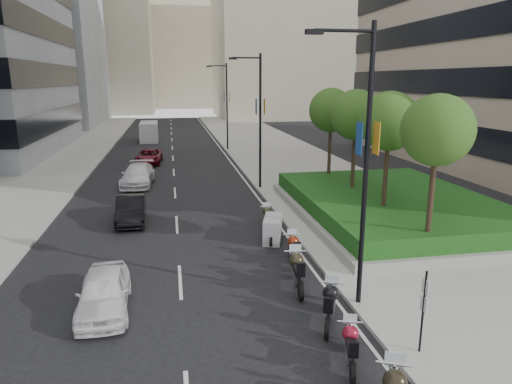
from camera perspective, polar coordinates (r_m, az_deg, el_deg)
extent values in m
plane|color=black|center=(14.17, -2.68, -17.36)|extent=(160.00, 160.00, 0.00)
cube|color=#9E9B93|center=(43.93, 3.53, 4.33)|extent=(10.00, 100.00, 0.15)
cube|color=#9E9B93|center=(43.88, -24.18, 3.13)|extent=(8.00, 100.00, 0.15)
cube|color=silver|center=(42.97, -3.36, 4.03)|extent=(0.12, 100.00, 0.01)
cube|color=silver|center=(42.65, -10.32, 3.75)|extent=(0.12, 100.00, 0.01)
cube|color=gray|center=(85.36, -27.12, 17.59)|extent=(22.00, 26.00, 30.00)
cube|color=#B7AD93|center=(95.58, 4.02, 20.25)|extent=(28.00, 24.00, 36.00)
cube|color=#B7AD93|center=(113.61, -19.86, 17.98)|extent=(26.00, 24.00, 34.00)
cube|color=#B7AD93|center=(132.57, -9.51, 18.75)|extent=(30.00, 24.00, 38.00)
cube|color=gray|center=(25.85, 16.55, -2.41)|extent=(10.00, 14.00, 0.40)
cube|color=#174012|center=(25.69, 16.65, -1.13)|extent=(9.40, 13.40, 0.80)
cylinder|color=#332319|center=(19.53, 20.97, -1.27)|extent=(0.22, 0.22, 4.00)
sphere|color=#264C17|center=(19.03, 21.72, 7.19)|extent=(2.80, 2.80, 2.80)
cylinder|color=#332319|center=(22.92, 15.83, 1.28)|extent=(0.22, 0.22, 4.00)
sphere|color=#264C17|center=(22.50, 16.32, 8.50)|extent=(2.80, 2.80, 2.80)
cylinder|color=#332319|center=(26.49, 12.04, 3.15)|extent=(0.22, 0.22, 4.00)
sphere|color=#264C17|center=(26.12, 12.36, 9.41)|extent=(2.80, 2.80, 2.80)
cylinder|color=#332319|center=(30.16, 9.15, 4.56)|extent=(0.22, 0.22, 4.00)
sphere|color=#264C17|center=(29.84, 9.36, 10.06)|extent=(2.80, 2.80, 2.80)
cylinder|color=black|center=(14.57, 13.55, 2.23)|extent=(0.16, 0.16, 9.00)
cylinder|color=black|center=(14.00, 11.01, 19.19)|extent=(1.80, 0.10, 0.10)
cube|color=black|center=(13.70, 7.29, 19.24)|extent=(0.50, 0.22, 0.14)
cube|color=orange|center=(14.51, 14.81, 6.52)|extent=(0.02, 0.45, 1.00)
cube|color=navy|center=(14.28, 12.76, 6.52)|extent=(0.02, 0.45, 1.00)
cylinder|color=black|center=(30.72, 0.54, 8.57)|extent=(0.16, 0.16, 9.00)
cylinder|color=black|center=(30.45, -1.18, 16.43)|extent=(1.80, 0.10, 0.10)
cube|color=black|center=(30.32, -2.93, 16.33)|extent=(0.50, 0.22, 0.14)
cube|color=orange|center=(30.69, 1.06, 10.62)|extent=(0.02, 0.45, 1.00)
cube|color=navy|center=(30.58, 0.02, 10.61)|extent=(0.02, 0.45, 1.00)
cylinder|color=black|center=(48.45, -3.64, 10.49)|extent=(0.16, 0.16, 9.00)
cylinder|color=black|center=(48.29, -4.82, 15.45)|extent=(1.80, 0.10, 0.10)
cube|color=black|center=(48.20, -5.92, 15.37)|extent=(0.50, 0.22, 0.14)
cube|color=orange|center=(48.44, -3.33, 11.80)|extent=(0.02, 0.45, 1.00)
cube|color=navy|center=(48.37, -4.00, 11.78)|extent=(0.02, 0.45, 1.00)
cylinder|color=black|center=(13.36, 20.12, -14.19)|extent=(0.06, 0.06, 2.50)
cube|color=silver|center=(13.01, 20.41, -11.07)|extent=(0.02, 0.32, 0.42)
cube|color=silver|center=(13.22, 20.23, -13.04)|extent=(0.02, 0.32, 0.42)
sphere|color=black|center=(11.15, 16.96, -21.76)|extent=(0.53, 0.53, 0.53)
cylinder|color=silver|center=(11.26, 16.95, -19.86)|extent=(0.78, 0.38, 0.06)
cylinder|color=black|center=(12.35, 11.99, -21.32)|extent=(0.28, 0.58, 0.57)
cylinder|color=black|center=(13.58, 11.44, -17.74)|extent=(0.28, 0.58, 0.57)
cube|color=silver|center=(12.83, 11.76, -18.98)|extent=(0.50, 0.83, 0.39)
sphere|color=maroon|center=(12.91, 11.72, -16.93)|extent=(0.44, 0.44, 0.44)
cube|color=black|center=(12.44, 11.93, -18.52)|extent=(0.45, 0.74, 0.15)
cylinder|color=silver|center=(13.02, 11.68, -15.60)|extent=(0.67, 0.25, 0.05)
cylinder|color=black|center=(13.96, 8.87, -16.51)|extent=(0.38, 0.64, 0.65)
cylinder|color=black|center=(15.42, 9.37, -13.40)|extent=(0.38, 0.64, 0.65)
cube|color=silver|center=(14.55, 9.14, -14.36)|extent=(0.64, 0.94, 0.44)
sphere|color=black|center=(14.68, 9.31, -12.36)|extent=(0.50, 0.50, 0.50)
cube|color=black|center=(14.12, 9.10, -13.76)|extent=(0.58, 0.84, 0.17)
cylinder|color=silver|center=(14.83, 9.42, -11.09)|extent=(0.73, 0.36, 0.05)
cylinder|color=black|center=(15.95, 5.61, -12.22)|extent=(0.23, 0.70, 0.69)
cylinder|color=black|center=(17.56, 4.77, -9.66)|extent=(0.23, 0.70, 0.69)
cube|color=silver|center=(16.62, 5.21, -10.36)|extent=(0.46, 0.99, 0.47)
sphere|color=#2D2919|center=(16.79, 5.07, -8.53)|extent=(0.54, 0.54, 0.54)
cube|color=black|center=(16.17, 5.40, -9.69)|extent=(0.42, 0.87, 0.18)
cylinder|color=silver|center=(16.97, 4.95, -7.38)|extent=(0.83, 0.17, 0.06)
cylinder|color=black|center=(18.15, 5.20, -8.98)|extent=(0.18, 0.63, 0.62)
cylinder|color=black|center=(19.62, 4.37, -7.18)|extent=(0.18, 0.63, 0.62)
cube|color=silver|center=(18.77, 4.80, -7.62)|extent=(0.38, 0.88, 0.42)
sphere|color=maroon|center=(18.94, 4.66, -6.18)|extent=(0.48, 0.48, 0.48)
cube|color=black|center=(18.38, 4.99, -7.03)|extent=(0.35, 0.77, 0.16)
cylinder|color=silver|center=(19.12, 4.53, -5.29)|extent=(0.74, 0.12, 0.05)
cylinder|color=black|center=(20.73, 1.93, -6.06)|extent=(0.26, 0.57, 0.56)
cylinder|color=black|center=(22.09, 2.21, -4.78)|extent=(0.26, 0.57, 0.56)
cube|color=gray|center=(21.31, 2.08, -4.62)|extent=(1.28, 2.04, 1.13)
cylinder|color=black|center=(22.58, 1.58, -4.35)|extent=(0.17, 0.57, 0.56)
cylinder|color=black|center=(23.96, 1.24, -3.27)|extent=(0.17, 0.57, 0.56)
cube|color=silver|center=(23.18, 1.42, -3.46)|extent=(0.36, 0.80, 0.38)
sphere|color=#30301B|center=(23.37, 1.35, -2.44)|extent=(0.44, 0.44, 0.44)
cube|color=black|center=(22.84, 1.49, -2.97)|extent=(0.33, 0.70, 0.15)
cylinder|color=silver|center=(23.55, 1.30, -1.81)|extent=(0.67, 0.12, 0.05)
imported|color=white|center=(15.88, -18.49, -11.75)|extent=(1.74, 3.99, 1.34)
imported|color=black|center=(24.93, -15.37, -2.13)|extent=(1.58, 4.18, 1.36)
imported|color=white|center=(33.54, -14.55, 2.07)|extent=(2.41, 5.20, 1.47)
imported|color=maroon|center=(42.04, -13.23, 4.34)|extent=(2.42, 4.74, 1.28)
cube|color=silver|center=(57.66, -13.22, 7.34)|extent=(2.11, 5.45, 2.28)
cube|color=silver|center=(55.68, -13.27, 6.56)|extent=(2.08, 1.32, 1.19)
cylinder|color=black|center=(55.86, -14.15, 6.30)|extent=(0.27, 0.76, 0.76)
cylinder|color=black|center=(55.78, -12.36, 6.39)|extent=(0.27, 0.76, 0.76)
cylinder|color=black|center=(59.52, -13.95, 6.76)|extent=(0.27, 0.76, 0.76)
cylinder|color=black|center=(59.44, -12.27, 6.84)|extent=(0.27, 0.76, 0.76)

